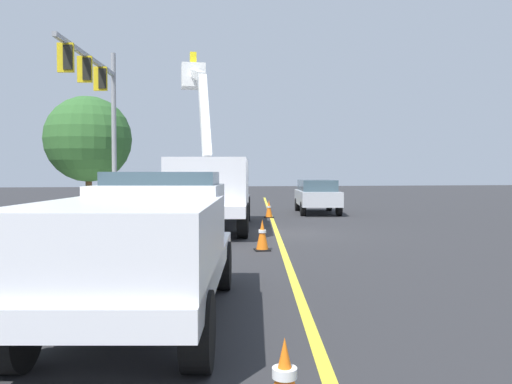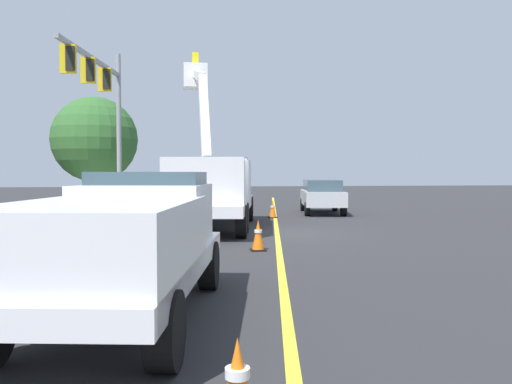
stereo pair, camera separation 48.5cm
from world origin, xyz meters
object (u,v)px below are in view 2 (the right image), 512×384
(traffic_cone_mid_front, at_px, (258,235))
(traffic_signal_mast, at_px, (103,97))
(passing_minivan, at_px, (322,194))
(traffic_cone_mid_rear, at_px, (273,209))
(service_pickup_truck, at_px, (124,240))
(utility_bucket_truck, at_px, (215,185))

(traffic_cone_mid_front, distance_m, traffic_signal_mast, 11.38)
(passing_minivan, height_order, traffic_cone_mid_rear, passing_minivan)
(passing_minivan, relative_size, traffic_cone_mid_front, 6.13)
(traffic_cone_mid_front, xyz_separation_m, traffic_signal_mast, (8.91, 5.20, 4.79))
(service_pickup_truck, distance_m, traffic_signal_mast, 15.59)
(passing_minivan, relative_size, traffic_signal_mast, 0.67)
(utility_bucket_truck, height_order, traffic_cone_mid_front, utility_bucket_truck)
(utility_bucket_truck, height_order, traffic_signal_mast, traffic_signal_mast)
(utility_bucket_truck, relative_size, traffic_cone_mid_front, 10.32)
(utility_bucket_truck, distance_m, traffic_signal_mast, 6.55)
(utility_bucket_truck, relative_size, service_pickup_truck, 1.45)
(traffic_cone_mid_front, height_order, traffic_signal_mast, traffic_signal_mast)
(passing_minivan, bearing_deg, traffic_signal_mast, 105.60)
(utility_bucket_truck, bearing_deg, passing_minivan, -43.76)
(service_pickup_truck, height_order, traffic_signal_mast, traffic_signal_mast)
(passing_minivan, relative_size, traffic_cone_mid_rear, 6.24)
(traffic_signal_mast, bearing_deg, utility_bucket_truck, -125.61)
(traffic_cone_mid_rear, bearing_deg, traffic_cone_mid_front, 167.52)
(passing_minivan, height_order, traffic_signal_mast, traffic_signal_mast)
(traffic_cone_mid_rear, bearing_deg, service_pickup_truck, 162.48)
(utility_bucket_truck, relative_size, passing_minivan, 1.68)
(traffic_cone_mid_front, bearing_deg, traffic_cone_mid_rear, -12.48)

